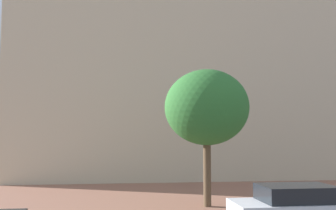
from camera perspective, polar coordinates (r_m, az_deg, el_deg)
landmark_building at (r=32.99m, az=2.59°, el=9.36°), size 25.74×15.58×35.49m
car_white at (r=12.74m, az=19.09°, el=-14.91°), size 4.03×1.98×1.48m
tree_curb_far at (r=16.35m, az=5.92°, el=-0.41°), size 3.68×3.68×5.91m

